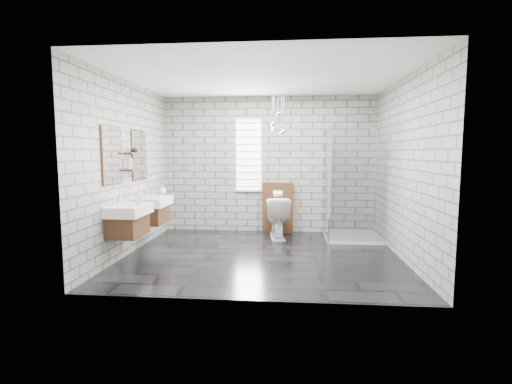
# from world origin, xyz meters

# --- Properties ---
(floor) EXTENTS (4.20, 3.60, 0.02)m
(floor) POSITION_xyz_m (0.00, 0.00, -0.01)
(floor) COLOR black
(floor) RESTS_ON ground
(ceiling) EXTENTS (4.20, 3.60, 0.02)m
(ceiling) POSITION_xyz_m (0.00, 0.00, 2.71)
(ceiling) COLOR white
(ceiling) RESTS_ON wall_back
(wall_back) EXTENTS (4.20, 0.02, 2.70)m
(wall_back) POSITION_xyz_m (0.00, 1.81, 1.35)
(wall_back) COLOR #979893
(wall_back) RESTS_ON floor
(wall_front) EXTENTS (4.20, 0.02, 2.70)m
(wall_front) POSITION_xyz_m (0.00, -1.81, 1.35)
(wall_front) COLOR #979893
(wall_front) RESTS_ON floor
(wall_left) EXTENTS (0.02, 3.60, 2.70)m
(wall_left) POSITION_xyz_m (-2.11, 0.00, 1.35)
(wall_left) COLOR #979893
(wall_left) RESTS_ON floor
(wall_right) EXTENTS (0.02, 3.60, 2.70)m
(wall_right) POSITION_xyz_m (2.11, 0.00, 1.35)
(wall_right) COLOR #979893
(wall_right) RESTS_ON floor
(vanity_left) EXTENTS (0.47, 0.70, 1.57)m
(vanity_left) POSITION_xyz_m (-1.91, -0.58, 0.76)
(vanity_left) COLOR #4B2B17
(vanity_left) RESTS_ON wall_left
(vanity_right) EXTENTS (0.47, 0.70, 1.57)m
(vanity_right) POSITION_xyz_m (-1.91, 0.39, 0.76)
(vanity_right) COLOR #4B2B17
(vanity_right) RESTS_ON wall_left
(shelf_lower) EXTENTS (0.14, 0.30, 0.03)m
(shelf_lower) POSITION_xyz_m (-2.03, -0.05, 1.32)
(shelf_lower) COLOR #4B2B17
(shelf_lower) RESTS_ON wall_left
(shelf_upper) EXTENTS (0.14, 0.30, 0.03)m
(shelf_upper) POSITION_xyz_m (-2.03, -0.05, 1.58)
(shelf_upper) COLOR #4B2B17
(shelf_upper) RESTS_ON wall_left
(window) EXTENTS (0.56, 0.05, 1.48)m
(window) POSITION_xyz_m (-0.40, 1.78, 1.55)
(window) COLOR white
(window) RESTS_ON wall_back
(cistern_panel) EXTENTS (0.60, 0.20, 1.00)m
(cistern_panel) POSITION_xyz_m (0.20, 1.70, 0.50)
(cistern_panel) COLOR #4B2B17
(cistern_panel) RESTS_ON floor
(flush_plate) EXTENTS (0.18, 0.01, 0.12)m
(flush_plate) POSITION_xyz_m (0.20, 1.60, 0.80)
(flush_plate) COLOR silver
(flush_plate) RESTS_ON cistern_panel
(shower_enclosure) EXTENTS (1.00, 1.00, 2.03)m
(shower_enclosure) POSITION_xyz_m (1.50, 1.18, 0.50)
(shower_enclosure) COLOR white
(shower_enclosure) RESTS_ON floor
(pendant_cluster) EXTENTS (0.28, 0.23, 0.79)m
(pendant_cluster) POSITION_xyz_m (0.20, 1.38, 2.10)
(pendant_cluster) COLOR silver
(pendant_cluster) RESTS_ON ceiling
(toilet) EXTENTS (0.52, 0.81, 0.78)m
(toilet) POSITION_xyz_m (0.20, 1.24, 0.39)
(toilet) COLOR white
(toilet) RESTS_ON floor
(soap_bottle_a) EXTENTS (0.12, 0.13, 0.21)m
(soap_bottle_a) POSITION_xyz_m (-1.77, -0.45, 0.95)
(soap_bottle_a) COLOR #B2B2B2
(soap_bottle_a) RESTS_ON vanity_left
(soap_bottle_b) EXTENTS (0.16, 0.16, 0.16)m
(soap_bottle_b) POSITION_xyz_m (-1.84, 0.79, 0.93)
(soap_bottle_b) COLOR #B2B2B2
(soap_bottle_b) RESTS_ON vanity_right
(soap_bottle_c) EXTENTS (0.11, 0.11, 0.24)m
(soap_bottle_c) POSITION_xyz_m (-2.02, -0.16, 1.45)
(soap_bottle_c) COLOR #B2B2B2
(soap_bottle_c) RESTS_ON shelf_lower
(vase) EXTENTS (0.11, 0.11, 0.10)m
(vase) POSITION_xyz_m (-2.02, 0.05, 1.64)
(vase) COLOR #B2B2B2
(vase) RESTS_ON shelf_upper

